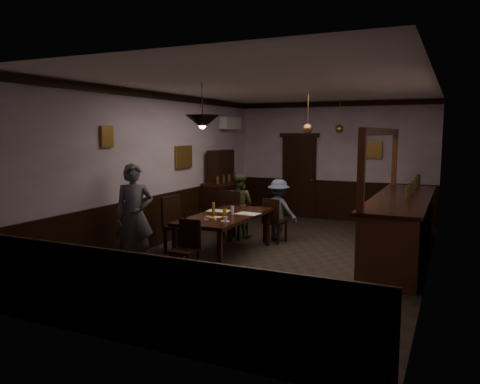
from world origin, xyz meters
The scene contains 31 objects.
room centered at (0.00, 0.00, 1.50)m, with size 5.01×8.01×3.01m.
dining_table centered at (-0.90, -0.35, 0.69)m, with size 1.00×2.20×0.75m.
chair_far_left centered at (-1.35, 0.92, 0.56)m, with size 0.47×0.47×1.03m.
chair_far_right centered at (-0.46, 0.93, 0.50)m, with size 0.46×0.46×0.91m.
chair_near centered at (-0.90, -1.68, 0.48)m, with size 0.38×0.38×0.88m.
chair_side centered at (-1.84, -0.53, 0.58)m, with size 0.54×0.54×1.05m.
person_standing centered at (-1.95, -1.60, 0.86)m, with size 0.63×0.41×1.72m, color #565562.
person_seated_left centered at (-1.35, 1.20, 0.68)m, with size 0.66×0.51×1.36m, color #484C2D.
person_seated_right centered at (-0.45, 1.20, 0.63)m, with size 0.82×0.47×1.27m, color #4C556D.
newspaper_left centered at (-1.20, -0.05, 0.75)m, with size 0.42×0.30×0.01m, color silver.
newspaper_right centered at (-0.56, -0.10, 0.75)m, with size 0.42×0.30×0.01m, color silver.
napkin centered at (-0.92, -0.62, 0.75)m, with size 0.15×0.15×0.00m, color #F5BD5A.
saucer centered at (-0.61, -0.93, 0.76)m, with size 0.15×0.15×0.01m, color white.
coffee_cup centered at (-0.60, -0.94, 0.80)m, with size 0.08×0.08×0.07m, color white.
pastry_plate centered at (-0.92, -0.88, 0.76)m, with size 0.22×0.22×0.01m, color white.
pastry_ring_a centered at (-0.97, -0.86, 0.79)m, with size 0.13×0.13×0.04m, color #C68C47.
pastry_ring_b centered at (-0.87, -0.92, 0.79)m, with size 0.13×0.13×0.04m, color #C68C47.
soda_can centered at (-0.89, -0.40, 0.81)m, with size 0.07×0.07×0.12m, color yellow.
beer_glass centered at (-1.16, -0.32, 0.85)m, with size 0.06×0.06×0.20m, color #BF721E.
water_glass centered at (-0.80, -0.25, 0.82)m, with size 0.06×0.06×0.15m, color silver.
pepper_mill centered at (-1.27, -1.11, 0.82)m, with size 0.04×0.04×0.14m, color black.
sideboard centered at (-2.21, 2.10, 0.72)m, with size 0.49×1.37×1.81m.
bar_counter centered at (1.99, 0.85, 0.58)m, with size 0.95×4.08×2.29m.
door_back centered at (-0.90, 3.95, 1.05)m, with size 0.90×0.06×2.10m, color black.
ac_unit centered at (-2.38, 2.90, 2.45)m, with size 0.20×0.85×0.30m.
picture_left_small centered at (-2.46, -1.60, 2.15)m, with size 0.04×0.28×0.36m.
picture_left_large centered at (-2.46, 0.80, 1.70)m, with size 0.04×0.62×0.48m.
picture_back centered at (0.90, 3.96, 1.80)m, with size 0.55×0.04×0.42m.
pendant_iron centered at (-0.90, -1.15, 2.39)m, with size 0.56×0.56×0.72m.
pendant_brass_mid centered at (0.10, 1.34, 2.30)m, with size 0.20×0.20×0.81m.
pendant_brass_far centered at (0.30, 3.24, 2.30)m, with size 0.20×0.20×0.81m.
Camera 1 is at (2.83, -7.75, 2.22)m, focal length 35.00 mm.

